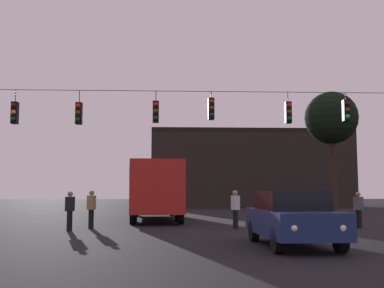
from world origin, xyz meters
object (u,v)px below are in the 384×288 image
Objects in this scene: pedestrian_crossing_center at (235,207)px; city_bus at (156,186)px; pedestrian_near_bus at (70,209)px; tree_left_silhouette at (331,119)px; pedestrian_crossing_right at (91,207)px; pedestrian_crossing_left at (359,208)px; car_near_right at (292,217)px.

city_bus is at bearing 116.74° from pedestrian_crossing_center.
pedestrian_crossing_center is 1.03× the size of pedestrian_near_bus.
pedestrian_crossing_center is 16.20m from tree_left_silhouette.
pedestrian_crossing_right reaches higher than pedestrian_near_bus.
tree_left_silhouette is at bearing 75.24° from pedestrian_crossing_left.
pedestrian_near_bus is at bearing 142.67° from car_near_right.
tree_left_silhouette reaches higher than pedestrian_near_bus.
tree_left_silhouette is (7.77, 18.86, 5.81)m from car_near_right.
car_near_right is at bearing -124.57° from pedestrian_crossing_left.
city_bus reaches higher than pedestrian_crossing_center.
pedestrian_crossing_right is at bearing 134.63° from car_near_right.
pedestrian_near_bus is at bearing -111.48° from city_bus.
city_bus is 11.14m from pedestrian_crossing_left.
pedestrian_crossing_right reaches higher than pedestrian_crossing_center.
car_near_right reaches higher than pedestrian_crossing_left.
pedestrian_crossing_left is 13.96m from tree_left_silhouette.
car_near_right is 2.89× the size of pedestrian_crossing_left.
pedestrian_crossing_right is 0.18× the size of tree_left_silhouette.
pedestrian_crossing_center is (-0.73, 6.31, 0.09)m from car_near_right.
car_near_right is 9.53m from pedestrian_crossing_right.
pedestrian_crossing_left is at bearing -1.05° from pedestrian_crossing_right.
tree_left_silhouette reaches higher than city_bus.
pedestrian_crossing_center is at bearing 6.34° from pedestrian_near_bus.
car_near_right is (4.26, -13.34, -1.07)m from city_bus.
pedestrian_crossing_left is 0.96× the size of pedestrian_crossing_center.
pedestrian_crossing_center reaches higher than car_near_right.
car_near_right is 6.35m from pedestrian_crossing_center.
pedestrian_crossing_left is 0.99× the size of pedestrian_near_bus.
pedestrian_crossing_right is 19.69m from tree_left_silhouette.
pedestrian_crossing_left is at bearing 2.83° from pedestrian_crossing_center.
tree_left_silhouette is at bearing 41.37° from pedestrian_near_bus.
pedestrian_near_bus is at bearing -138.63° from tree_left_silhouette.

